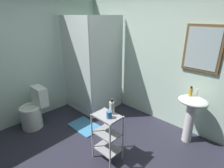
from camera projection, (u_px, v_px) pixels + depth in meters
name	position (u px, v px, depth m)	size (l,w,h in m)	color
ground_plane	(87.00, 166.00, 2.56)	(4.20, 4.20, 0.02)	#272634
wall_back	(161.00, 58.00, 3.34)	(4.20, 0.14, 2.50)	silver
wall_left	(19.00, 59.00, 3.29)	(0.10, 4.20, 2.50)	silver
shower_stall	(93.00, 89.00, 3.99)	(0.92, 0.92, 2.00)	white
pedestal_sink	(191.00, 110.00, 2.86)	(0.46, 0.37, 0.81)	white
sink_faucet	(197.00, 92.00, 2.84)	(0.03, 0.03, 0.10)	silver
toilet	(33.00, 111.00, 3.35)	(0.37, 0.49, 0.76)	white
storage_cart	(107.00, 134.00, 2.53)	(0.38, 0.28, 0.74)	silver
hand_soap_bottle	(191.00, 92.00, 2.81)	(0.06, 0.06, 0.16)	gold
lotion_bottle_white	(112.00, 107.00, 2.43)	(0.07, 0.07, 0.22)	white
rinse_cup	(109.00, 115.00, 2.34)	(0.08, 0.08, 0.10)	#3870B2
bath_mat	(85.00, 126.00, 3.43)	(0.60, 0.40, 0.02)	teal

